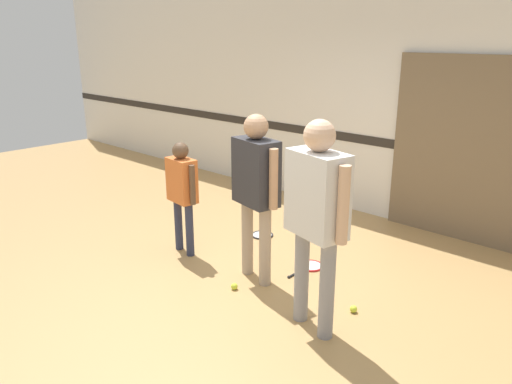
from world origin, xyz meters
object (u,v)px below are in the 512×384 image
person_student_right (317,205)px  racket_second_spare (309,266)px  person_student_left (182,186)px  person_instructor (256,181)px  tennis_ball_stray_left (354,309)px  tennis_ball_near_instructor (234,286)px  racket_spare_on_floor (262,235)px  tennis_ball_by_spare_racket (246,227)px

person_student_right → racket_second_spare: size_ratio=3.40×
person_student_left → person_student_right: bearing=-0.2°
person_instructor → tennis_ball_stray_left: bearing=17.7°
person_instructor → tennis_ball_near_instructor: (0.01, -0.32, -1.00)m
person_instructor → person_student_right: bearing=-7.1°
person_student_left → racket_spare_on_floor: size_ratio=2.77×
person_student_left → racket_spare_on_floor: person_student_left is taller
racket_spare_on_floor → tennis_ball_by_spare_racket: size_ratio=6.99×
person_student_right → racket_spare_on_floor: 2.31m
person_student_right → racket_second_spare: (-0.71, 0.90, -1.09)m
person_student_left → tennis_ball_near_instructor: bearing=-5.9°
person_instructor → racket_second_spare: bearing=78.4°
tennis_ball_by_spare_racket → person_student_right: bearing=-32.0°
tennis_ball_near_instructor → tennis_ball_stray_left: bearing=21.7°
person_student_right → tennis_ball_stray_left: person_student_right is taller
tennis_ball_stray_left → tennis_ball_by_spare_racket: bearing=159.4°
person_instructor → racket_second_spare: 1.20m
person_student_left → tennis_ball_near_instructor: (1.04, -0.24, -0.76)m
tennis_ball_near_instructor → tennis_ball_stray_left: size_ratio=1.00×
person_instructor → racket_spare_on_floor: bearing=140.9°
person_student_left → racket_spare_on_floor: 1.27m
tennis_ball_stray_left → racket_second_spare: bearing=151.3°
racket_spare_on_floor → tennis_ball_by_spare_racket: tennis_ball_by_spare_racket is taller
person_instructor → person_student_left: 1.07m
tennis_ball_by_spare_racket → tennis_ball_near_instructor: bearing=-50.3°
tennis_ball_near_instructor → racket_spare_on_floor: bearing=120.9°
tennis_ball_by_spare_racket → tennis_ball_stray_left: bearing=-20.6°
person_student_right → racket_spare_on_floor: size_ratio=3.85×
person_instructor → tennis_ball_near_instructor: size_ratio=25.42×
person_student_right → person_instructor: bearing=-5.5°
racket_spare_on_floor → racket_second_spare: same height
person_student_left → racket_second_spare: size_ratio=2.44×
person_instructor → racket_spare_on_floor: person_instructor is taller
racket_spare_on_floor → person_student_left: bearing=-58.8°
person_student_left → tennis_ball_by_spare_racket: 1.24m
person_student_left → tennis_ball_stray_left: size_ratio=19.32×
person_student_right → tennis_ball_near_instructor: (-0.95, 0.01, -1.07)m
tennis_ball_by_spare_racket → racket_second_spare: bearing=-14.6°
racket_spare_on_floor → tennis_ball_stray_left: (1.79, -0.75, 0.02)m
racket_spare_on_floor → person_student_right: bearing=15.2°
racket_second_spare → tennis_ball_by_spare_racket: (-1.25, 0.32, 0.02)m
person_student_right → tennis_ball_by_spare_racket: (-1.96, 1.23, -1.07)m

